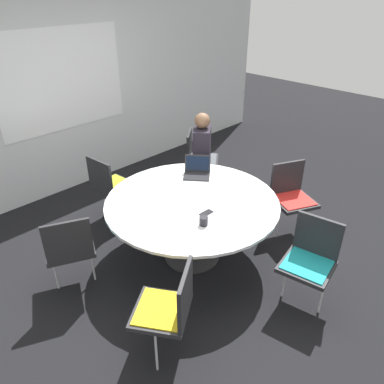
{
  "coord_description": "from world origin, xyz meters",
  "views": [
    {
      "loc": [
        -2.34,
        -2.31,
        2.71
      ],
      "look_at": [
        0.0,
        0.0,
        0.83
      ],
      "focal_mm": 35.0,
      "sensor_mm": 36.0,
      "label": 1
    }
  ],
  "objects_px": {
    "chair_2": "(69,246)",
    "chair_4": "(311,256)",
    "chair_0": "(198,156)",
    "chair_5": "(291,193)",
    "laptop": "(197,171)",
    "chair_3": "(169,306)",
    "coffee_cup": "(204,221)",
    "chair_1": "(110,183)",
    "cell_phone": "(206,213)",
    "person_0": "(203,150)"
  },
  "relations": [
    {
      "from": "cell_phone",
      "to": "chair_2",
      "type": "bearing_deg",
      "value": 146.07
    },
    {
      "from": "chair_5",
      "to": "coffee_cup",
      "type": "height_order",
      "value": "chair_5"
    },
    {
      "from": "chair_0",
      "to": "chair_3",
      "type": "distance_m",
      "value": 2.81
    },
    {
      "from": "laptop",
      "to": "chair_2",
      "type": "bearing_deg",
      "value": -132.19
    },
    {
      "from": "chair_2",
      "to": "chair_3",
      "type": "relative_size",
      "value": 1.0
    },
    {
      "from": "chair_2",
      "to": "chair_5",
      "type": "distance_m",
      "value": 2.51
    },
    {
      "from": "chair_4",
      "to": "chair_5",
      "type": "distance_m",
      "value": 1.14
    },
    {
      "from": "chair_3",
      "to": "coffee_cup",
      "type": "distance_m",
      "value": 0.89
    },
    {
      "from": "chair_4",
      "to": "chair_1",
      "type": "bearing_deg",
      "value": 0.76
    },
    {
      "from": "chair_2",
      "to": "chair_0",
      "type": "bearing_deg",
      "value": 38.29
    },
    {
      "from": "chair_0",
      "to": "chair_5",
      "type": "height_order",
      "value": "same"
    },
    {
      "from": "chair_3",
      "to": "laptop",
      "type": "relative_size",
      "value": 2.25
    },
    {
      "from": "chair_0",
      "to": "chair_4",
      "type": "height_order",
      "value": "same"
    },
    {
      "from": "chair_3",
      "to": "chair_4",
      "type": "xyz_separation_m",
      "value": [
        1.29,
        -0.47,
        0.0
      ]
    },
    {
      "from": "chair_5",
      "to": "person_0",
      "type": "height_order",
      "value": "person_0"
    },
    {
      "from": "chair_1",
      "to": "chair_5",
      "type": "bearing_deg",
      "value": 32.44
    },
    {
      "from": "laptop",
      "to": "chair_0",
      "type": "bearing_deg",
      "value": 93.99
    },
    {
      "from": "chair_1",
      "to": "chair_5",
      "type": "height_order",
      "value": "same"
    },
    {
      "from": "chair_1",
      "to": "chair_2",
      "type": "relative_size",
      "value": 1.0
    },
    {
      "from": "chair_3",
      "to": "cell_phone",
      "type": "height_order",
      "value": "chair_3"
    },
    {
      "from": "person_0",
      "to": "cell_phone",
      "type": "xyz_separation_m",
      "value": [
        -1.11,
        -1.08,
        0.01
      ]
    },
    {
      "from": "chair_5",
      "to": "person_0",
      "type": "distance_m",
      "value": 1.32
    },
    {
      "from": "chair_2",
      "to": "coffee_cup",
      "type": "relative_size",
      "value": 10.37
    },
    {
      "from": "laptop",
      "to": "coffee_cup",
      "type": "xyz_separation_m",
      "value": [
        -0.69,
        -0.75,
        -0.01
      ]
    },
    {
      "from": "chair_1",
      "to": "person_0",
      "type": "relative_size",
      "value": 0.72
    },
    {
      "from": "chair_0",
      "to": "chair_4",
      "type": "bearing_deg",
      "value": 29.69
    },
    {
      "from": "chair_1",
      "to": "person_0",
      "type": "height_order",
      "value": "person_0"
    },
    {
      "from": "cell_phone",
      "to": "coffee_cup",
      "type": "bearing_deg",
      "value": -144.77
    },
    {
      "from": "laptop",
      "to": "chair_1",
      "type": "bearing_deg",
      "value": 177.31
    },
    {
      "from": "person_0",
      "to": "laptop",
      "type": "height_order",
      "value": "person_0"
    },
    {
      "from": "chair_2",
      "to": "person_0",
      "type": "relative_size",
      "value": 0.72
    },
    {
      "from": "chair_2",
      "to": "chair_4",
      "type": "relative_size",
      "value": 1.0
    },
    {
      "from": "chair_0",
      "to": "chair_4",
      "type": "xyz_separation_m",
      "value": [
        -0.89,
        -2.25,
        0.0
      ]
    },
    {
      "from": "chair_0",
      "to": "coffee_cup",
      "type": "bearing_deg",
      "value": 6.29
    },
    {
      "from": "coffee_cup",
      "to": "cell_phone",
      "type": "xyz_separation_m",
      "value": [
        0.16,
        0.11,
        -0.04
      ]
    },
    {
      "from": "chair_1",
      "to": "chair_4",
      "type": "height_order",
      "value": "same"
    },
    {
      "from": "chair_4",
      "to": "laptop",
      "type": "relative_size",
      "value": 2.25
    },
    {
      "from": "chair_1",
      "to": "chair_5",
      "type": "xyz_separation_m",
      "value": [
        1.34,
        -1.73,
        0.0
      ]
    },
    {
      "from": "chair_1",
      "to": "chair_3",
      "type": "distance_m",
      "value": 2.15
    },
    {
      "from": "chair_3",
      "to": "chair_5",
      "type": "distance_m",
      "value": 2.18
    },
    {
      "from": "chair_4",
      "to": "person_0",
      "type": "height_order",
      "value": "person_0"
    },
    {
      "from": "chair_5",
      "to": "laptop",
      "type": "bearing_deg",
      "value": -24.71
    },
    {
      "from": "chair_2",
      "to": "chair_4",
      "type": "xyz_separation_m",
      "value": [
        1.45,
        -1.69,
        0.0
      ]
    },
    {
      "from": "chair_5",
      "to": "laptop",
      "type": "relative_size",
      "value": 2.25
    },
    {
      "from": "chair_0",
      "to": "chair_2",
      "type": "distance_m",
      "value": 2.4
    },
    {
      "from": "chair_4",
      "to": "chair_5",
      "type": "relative_size",
      "value": 1.0
    },
    {
      "from": "coffee_cup",
      "to": "cell_phone",
      "type": "relative_size",
      "value": 0.6
    },
    {
      "from": "chair_4",
      "to": "cell_phone",
      "type": "height_order",
      "value": "chair_4"
    },
    {
      "from": "chair_1",
      "to": "chair_2",
      "type": "distance_m",
      "value": 1.25
    },
    {
      "from": "cell_phone",
      "to": "chair_4",
      "type": "bearing_deg",
      "value": -69.37
    }
  ]
}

